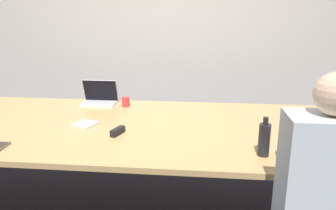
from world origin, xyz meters
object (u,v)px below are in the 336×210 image
(laptop_far_midleft, at_px, (100,97))
(bottle_near_right, at_px, (264,139))
(cup_far_midleft, at_px, (126,102))
(laptop_near_right, at_px, (310,154))
(stapler, at_px, (118,131))

(laptop_far_midleft, xyz_separation_m, bottle_near_right, (1.44, -1.12, 0.04))
(cup_far_midleft, relative_size, bottle_near_right, 0.36)
(cup_far_midleft, xyz_separation_m, laptop_near_right, (1.41, -1.15, 0.02))
(laptop_near_right, height_order, stapler, laptop_near_right)
(laptop_far_midleft, distance_m, stapler, 0.94)
(cup_far_midleft, bearing_deg, laptop_far_midleft, 166.03)
(stapler, bearing_deg, laptop_far_midleft, 133.78)
(cup_far_midleft, bearing_deg, bottle_near_right, -42.47)
(laptop_near_right, relative_size, stapler, 2.25)
(laptop_far_midleft, distance_m, bottle_near_right, 1.82)
(laptop_near_right, bearing_deg, stapler, -16.28)
(laptop_far_midleft, distance_m, cup_far_midleft, 0.30)
(laptop_near_right, distance_m, bottle_near_right, 0.28)
(laptop_far_midleft, height_order, stapler, laptop_far_midleft)
(cup_far_midleft, bearing_deg, stapler, -81.39)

